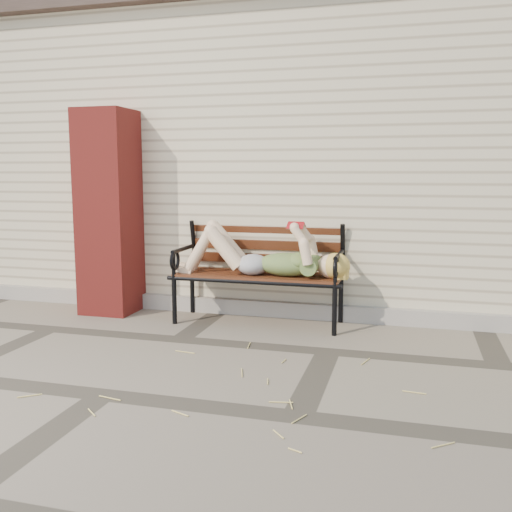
% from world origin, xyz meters
% --- Properties ---
extents(ground, '(80.00, 80.00, 0.00)m').
position_xyz_m(ground, '(0.00, 0.00, 0.00)').
color(ground, '#776D5C').
rests_on(ground, ground).
extents(house_wall, '(8.00, 4.00, 3.00)m').
position_xyz_m(house_wall, '(0.00, 3.00, 1.50)').
color(house_wall, beige).
rests_on(house_wall, ground).
extents(house_roof, '(8.30, 4.30, 0.30)m').
position_xyz_m(house_roof, '(0.00, 3.00, 3.15)').
color(house_roof, '#4F3E38').
rests_on(house_roof, house_wall).
extents(foundation_strip, '(8.00, 0.10, 0.15)m').
position_xyz_m(foundation_strip, '(0.00, 0.97, 0.07)').
color(foundation_strip, '#A29B92').
rests_on(foundation_strip, ground).
extents(brick_pillar, '(0.50, 0.50, 2.00)m').
position_xyz_m(brick_pillar, '(-2.30, 0.75, 1.00)').
color(brick_pillar, maroon).
rests_on(brick_pillar, ground).
extents(garden_bench, '(1.68, 0.67, 1.09)m').
position_xyz_m(garden_bench, '(-0.76, 0.80, 0.61)').
color(garden_bench, black).
rests_on(garden_bench, ground).
extents(reading_woman, '(1.59, 0.36, 0.50)m').
position_xyz_m(reading_woman, '(-0.74, 0.66, 0.65)').
color(reading_woman, '#0A3B48').
rests_on(reading_woman, ground).
extents(straw_scatter, '(2.68, 1.74, 0.01)m').
position_xyz_m(straw_scatter, '(-0.99, -0.85, 0.01)').
color(straw_scatter, '#E0C96D').
rests_on(straw_scatter, ground).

